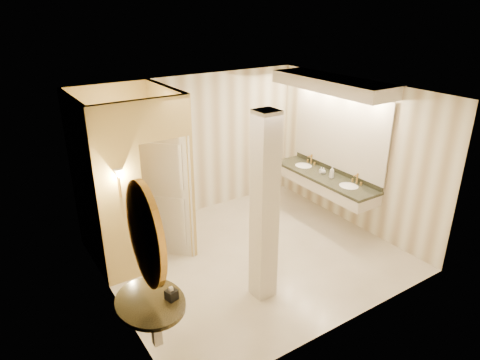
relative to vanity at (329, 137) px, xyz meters
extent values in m
plane|color=beige|center=(-1.98, -0.40, -1.63)|extent=(4.50, 4.50, 0.00)
plane|color=silver|center=(-1.98, -0.40, 1.07)|extent=(4.50, 4.50, 0.00)
cube|color=white|center=(-1.98, 1.60, -0.28)|extent=(4.50, 0.02, 2.70)
cube|color=white|center=(-1.98, -2.40, -0.28)|extent=(4.50, 0.02, 2.70)
cube|color=white|center=(-4.23, -0.40, -0.28)|extent=(0.02, 4.00, 2.70)
cube|color=white|center=(0.27, -0.40, -0.28)|extent=(0.02, 4.00, 2.70)
cube|color=#CDBB6B|center=(-2.78, 0.85, -0.28)|extent=(0.10, 1.50, 2.70)
cube|color=#CDBB6B|center=(-3.90, 0.10, -0.28)|extent=(0.65, 0.10, 2.70)
cube|color=#CDBB6B|center=(-3.18, 0.10, 0.77)|extent=(0.80, 0.10, 0.60)
cube|color=beige|center=(-3.06, 0.38, -0.58)|extent=(0.60, 0.61, 2.10)
cylinder|color=gold|center=(-3.90, 0.03, -0.08)|extent=(0.03, 0.03, 0.30)
cone|color=beige|center=(-3.90, 0.03, 0.12)|extent=(0.14, 0.14, 0.14)
cube|color=beige|center=(-0.03, 0.00, -0.90)|extent=(0.60, 2.25, 0.24)
cube|color=black|center=(-0.03, 0.00, -0.78)|extent=(0.64, 2.29, 0.05)
cube|color=black|center=(0.25, 0.00, -0.71)|extent=(0.03, 2.25, 0.10)
ellipsoid|color=white|center=(-0.03, -0.61, -0.80)|extent=(0.40, 0.44, 0.15)
cylinder|color=gold|center=(0.17, -0.61, -0.67)|extent=(0.03, 0.03, 0.22)
ellipsoid|color=white|center=(-0.03, 0.61, -0.80)|extent=(0.40, 0.44, 0.15)
cylinder|color=gold|center=(0.17, 0.61, -0.67)|extent=(0.03, 0.03, 0.22)
cube|color=white|center=(0.25, 0.00, 0.07)|extent=(0.03, 2.25, 1.40)
cube|color=beige|center=(-0.03, 0.00, 0.96)|extent=(0.75, 2.45, 0.22)
cylinder|color=black|center=(-4.21, -1.65, -0.78)|extent=(0.93, 0.93, 0.05)
cube|color=beige|center=(-4.17, -1.65, -1.08)|extent=(0.10, 0.10, 0.60)
cylinder|color=gold|center=(-4.19, -1.65, 0.07)|extent=(0.07, 0.93, 0.93)
cylinder|color=white|center=(-4.15, -1.65, 0.07)|extent=(0.02, 0.74, 0.74)
cube|color=beige|center=(-2.41, -1.30, -0.28)|extent=(0.29, 0.29, 2.70)
cube|color=black|center=(-4.00, -1.75, -0.70)|extent=(0.14, 0.14, 0.11)
imported|color=white|center=(-3.80, 1.11, -1.23)|extent=(0.66, 0.87, 0.79)
imported|color=beige|center=(-0.03, 0.11, -0.69)|extent=(0.05, 0.06, 0.12)
imported|color=silver|center=(-0.01, 0.07, -0.69)|extent=(0.11, 0.11, 0.12)
imported|color=#C6B28C|center=(-0.02, -0.17, -0.64)|extent=(0.11, 0.11, 0.23)
camera|label=1|loc=(-5.47, -5.38, 2.29)|focal=32.00mm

